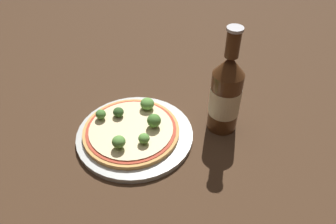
{
  "coord_description": "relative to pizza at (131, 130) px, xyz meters",
  "views": [
    {
      "loc": [
        0.17,
        -0.5,
        0.53
      ],
      "look_at": [
        0.08,
        0.03,
        0.06
      ],
      "focal_mm": 35.0,
      "sensor_mm": 36.0,
      "label": 1
    }
  ],
  "objects": [
    {
      "name": "broccoli_floret_5",
      "position": [
        0.02,
        0.07,
        0.02
      ],
      "size": [
        0.03,
        0.03,
        0.03
      ],
      "color": "#6B8E51",
      "rests_on": "pizza"
    },
    {
      "name": "broccoli_floret_2",
      "position": [
        0.05,
        0.01,
        0.02
      ],
      "size": [
        0.03,
        0.03,
        0.03
      ],
      "color": "#6B8E51",
      "rests_on": "pizza"
    },
    {
      "name": "broccoli_floret_1",
      "position": [
        0.04,
        -0.04,
        0.02
      ],
      "size": [
        0.02,
        0.02,
        0.02
      ],
      "color": "#6B8E51",
      "rests_on": "pizza"
    },
    {
      "name": "broccoli_floret_3",
      "position": [
        -0.01,
        -0.06,
        0.02
      ],
      "size": [
        0.03,
        0.03,
        0.03
      ],
      "color": "#6B8E51",
      "rests_on": "pizza"
    },
    {
      "name": "broccoli_floret_0",
      "position": [
        -0.07,
        0.02,
        0.02
      ],
      "size": [
        0.02,
        0.02,
        0.02
      ],
      "color": "#6B8E51",
      "rests_on": "pizza"
    },
    {
      "name": "broccoli_floret_4",
      "position": [
        -0.04,
        0.03,
        0.02
      ],
      "size": [
        0.02,
        0.02,
        0.02
      ],
      "color": "#6B8E51",
      "rests_on": "pizza"
    },
    {
      "name": "plate",
      "position": [
        0.01,
        -0.0,
        -0.01
      ],
      "size": [
        0.26,
        0.26,
        0.01
      ],
      "color": "#B2B7B2",
      "rests_on": "ground_plane"
    },
    {
      "name": "beer_bottle",
      "position": [
        0.2,
        0.07,
        0.08
      ],
      "size": [
        0.07,
        0.07,
        0.25
      ],
      "color": "#472814",
      "rests_on": "ground_plane"
    },
    {
      "name": "pizza",
      "position": [
        0.0,
        0.0,
        0.0
      ],
      "size": [
        0.22,
        0.22,
        0.01
      ],
      "color": "tan",
      "rests_on": "plate"
    },
    {
      "name": "ground_plane",
      "position": [
        0.0,
        -0.0,
        -0.02
      ],
      "size": [
        3.0,
        3.0,
        0.0
      ],
      "primitive_type": "plane",
      "color": "#3D2819"
    }
  ]
}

